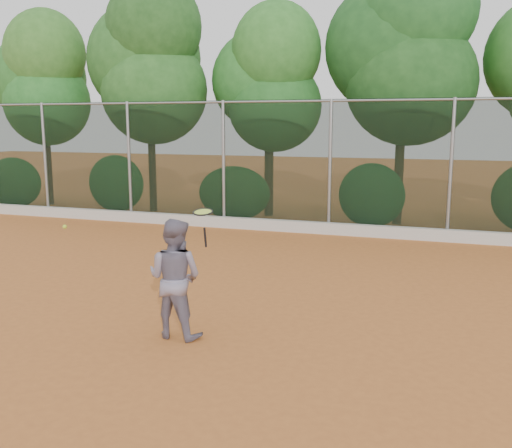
% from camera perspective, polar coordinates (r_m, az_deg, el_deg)
% --- Properties ---
extents(ground, '(80.00, 80.00, 0.00)m').
position_cam_1_polar(ground, '(8.81, -2.13, -9.12)').
color(ground, '#B6642B').
rests_on(ground, ground).
extents(concrete_curb, '(24.00, 0.20, 0.30)m').
position_cam_1_polar(concrete_curb, '(15.14, 7.13, -0.43)').
color(concrete_curb, '#B8B4AA').
rests_on(concrete_curb, ground).
extents(tennis_player, '(0.84, 0.67, 1.64)m').
position_cam_1_polar(tennis_player, '(7.84, -8.12, -5.38)').
color(tennis_player, slate).
rests_on(tennis_player, ground).
extents(chainlink_fence, '(24.09, 0.09, 3.50)m').
position_cam_1_polar(chainlink_fence, '(15.10, 7.41, 6.07)').
color(chainlink_fence, black).
rests_on(chainlink_fence, ground).
extents(foliage_backdrop, '(23.70, 3.63, 7.55)m').
position_cam_1_polar(foliage_backdrop, '(17.18, 7.13, 15.05)').
color(foliage_backdrop, '#432819').
rests_on(foliage_backdrop, ground).
extents(tennis_racket, '(0.29, 0.29, 0.52)m').
position_cam_1_polar(tennis_racket, '(7.46, -5.30, 0.91)').
color(tennis_racket, black).
rests_on(tennis_racket, ground).
extents(tennis_ball_in_flight, '(0.07, 0.07, 0.07)m').
position_cam_1_polar(tennis_ball_in_flight, '(9.23, -18.58, -0.26)').
color(tennis_ball_in_flight, '#B1CE2F').
rests_on(tennis_ball_in_flight, ground).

